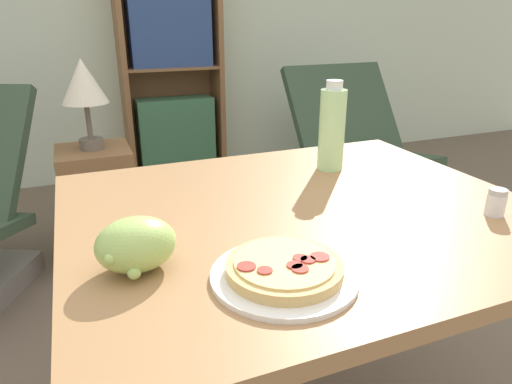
# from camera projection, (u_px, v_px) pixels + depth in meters

# --- Properties ---
(dining_table) EXTENTS (1.09, 0.92, 0.74)m
(dining_table) POSITION_uv_depth(u_px,v_px,m) (302.00, 245.00, 1.12)
(dining_table) COLOR #A37549
(dining_table) RESTS_ON ground_plane
(pizza_on_plate) EXTENTS (0.26, 0.26, 0.04)m
(pizza_on_plate) POSITION_uv_depth(u_px,v_px,m) (284.00, 270.00, 0.79)
(pizza_on_plate) COLOR white
(pizza_on_plate) RESTS_ON dining_table
(grape_bunch) EXTENTS (0.14, 0.11, 0.10)m
(grape_bunch) POSITION_uv_depth(u_px,v_px,m) (136.00, 245.00, 0.80)
(grape_bunch) COLOR #A8CC66
(grape_bunch) RESTS_ON dining_table
(drink_bottle) EXTENTS (0.08, 0.08, 0.26)m
(drink_bottle) POSITION_uv_depth(u_px,v_px,m) (332.00, 129.00, 1.31)
(drink_bottle) COLOR #B7EAA3
(drink_bottle) RESTS_ON dining_table
(salt_shaker) EXTENTS (0.04, 0.04, 0.06)m
(salt_shaker) POSITION_uv_depth(u_px,v_px,m) (496.00, 202.00, 1.03)
(salt_shaker) COLOR white
(salt_shaker) RESTS_ON dining_table
(lounge_chair_far) EXTENTS (0.70, 0.77, 0.88)m
(lounge_chair_far) POSITION_uv_depth(u_px,v_px,m) (356.00, 169.00, 2.80)
(lounge_chair_far) COLOR slate
(lounge_chair_far) RESTS_ON ground_plane
(bookshelf) EXTENTS (0.71, 0.28, 1.63)m
(bookshelf) POSITION_uv_depth(u_px,v_px,m) (172.00, 78.00, 3.28)
(bookshelf) COLOR brown
(bookshelf) RESTS_ON ground_plane
(side_table) EXTENTS (0.34, 0.34, 0.57)m
(side_table) POSITION_uv_depth(u_px,v_px,m) (100.00, 204.00, 2.28)
(side_table) COLOR brown
(side_table) RESTS_ON ground_plane
(table_lamp) EXTENTS (0.21, 0.21, 0.42)m
(table_lamp) POSITION_uv_depth(u_px,v_px,m) (84.00, 86.00, 2.07)
(table_lamp) COLOR #665B51
(table_lamp) RESTS_ON side_table
(potted_plant_floor) EXTENTS (0.50, 0.42, 0.65)m
(potted_plant_floor) POSITION_uv_depth(u_px,v_px,m) (344.00, 125.00, 3.65)
(potted_plant_floor) COLOR #70665B
(potted_plant_floor) RESTS_ON ground_plane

